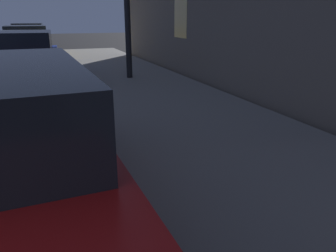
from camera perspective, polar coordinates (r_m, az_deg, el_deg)
name	(u,v)px	position (r m, az deg, el deg)	size (l,w,h in m)	color
car_blue	(20,60)	(9.53, -24.54, 10.52)	(2.31, 4.51, 1.43)	navy
car_yellow_cab	(27,42)	(16.16, -23.55, 13.31)	(2.18, 4.59, 1.43)	gold
car_black	(29,36)	(22.19, -23.16, 14.34)	(2.30, 4.59, 1.43)	black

